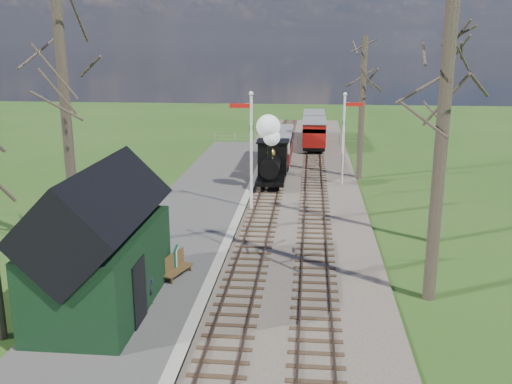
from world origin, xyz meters
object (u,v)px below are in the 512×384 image
semaphore_far (345,132)px  bench (175,266)px  red_carriage_b (314,124)px  red_carriage_a (314,134)px  person (148,286)px  sign_board (176,259)px  station_shed (101,246)px  locomotive (271,155)px  coach (277,146)px  semaphore_near (250,143)px

semaphore_far → bench: semaphore_far is taller
red_carriage_b → bench: 32.96m
red_carriage_a → red_carriage_b: same height
person → semaphore_far: bearing=-8.8°
sign_board → person: 2.90m
station_shed → bench: (1.72, 2.63, -1.66)m
locomotive → coach: 6.09m
red_carriage_a → sign_board: 27.14m
semaphore_far → bench: size_ratio=3.59×
coach → bench: coach is taller
red_carriage_a → red_carriage_b: (0.00, 5.50, 0.00)m
station_shed → sign_board: bearing=60.9°
semaphore_far → sign_board: 16.72m
semaphore_near → semaphore_far: size_ratio=1.09×
coach → sign_board: (-2.60, -20.05, -0.81)m
red_carriage_a → person: bearing=-100.5°
sign_board → coach: bearing=82.6°
sign_board → bench: size_ratio=0.62×
red_carriage_a → sign_board: (-5.20, -26.63, -0.71)m
sign_board → red_carriage_a: bearing=78.9°
semaphore_near → coach: size_ratio=0.88×
station_shed → coach: 23.51m
semaphore_near → red_carriage_b: (3.37, 23.17, -2.22)m
semaphore_far → red_carriage_b: semaphore_far is taller
red_carriage_b → station_shed: bearing=-101.1°
locomotive → semaphore_far: bearing=12.4°
semaphore_near → semaphore_far: semaphore_near is taller
station_shed → person: station_shed is taller
sign_board → person: (-0.27, -2.88, 0.20)m
person → red_carriage_b: bearing=4.5°
semaphore_near → bench: semaphore_near is taller
red_carriage_a → bench: red_carriage_a is taller
semaphore_near → person: size_ratio=4.46×
red_carriage_a → bench: (-5.17, -27.05, -0.80)m
red_carriage_a → red_carriage_b: size_ratio=1.00×
red_carriage_b → bench: red_carriage_b is taller
red_carriage_b → sign_board: (-5.20, -32.13, -0.71)m
red_carriage_b → person: 35.44m
semaphore_near → semaphore_far: 7.91m
station_shed → locomotive: (4.29, 17.04, -0.22)m
red_carriage_b → bench: bearing=-99.0°
station_shed → semaphore_far: semaphore_far is taller
bench → person: (-0.30, -2.46, 0.29)m
red_carriage_b → sign_board: bearing=-99.2°
red_carriage_b → sign_board: size_ratio=4.82×
coach → red_carriage_a: 7.07m
red_carriage_a → red_carriage_b: 5.50m
station_shed → red_carriage_b: 35.86m
semaphore_near → locomotive: 5.33m
semaphore_near → coach: bearing=86.0°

